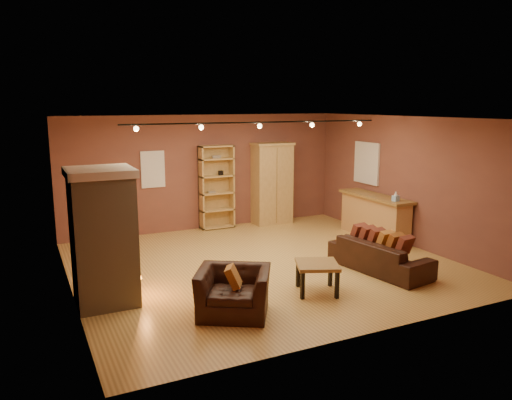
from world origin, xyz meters
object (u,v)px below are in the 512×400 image
bookcase (216,186)px  loveseat (380,250)px  bar_counter (375,216)px  coffee_table (317,267)px  fireplace (104,237)px  armoire (272,183)px  armchair (233,284)px

bookcase → loveseat: 4.69m
bar_counter → coffee_table: (-3.05, -2.35, -0.08)m
fireplace → armoire: fireplace is taller
armchair → bookcase: bearing=102.2°
bar_counter → coffee_table: 3.85m
loveseat → armoire: bearing=-8.2°
fireplace → bookcase: size_ratio=1.03×
armchair → coffee_table: 1.58m
armoire → loveseat: bearing=-89.2°
fireplace → coffee_table: (3.19, -1.06, -0.63)m
bar_counter → loveseat: bearing=-126.4°
fireplace → loveseat: bearing=-7.6°
bookcase → coffee_table: bookcase is taller
loveseat → bookcase: bearing=10.4°
fireplace → bar_counter: bearing=11.6°
fireplace → armchair: 2.13m
bookcase → armoire: (1.48, -0.15, -0.00)m
armoire → coffee_table: 4.94m
coffee_table → fireplace: bearing=161.6°
bookcase → armchair: bookcase is taller
armchair → loveseat: bearing=41.3°
armoire → bar_counter: bearing=-57.2°
bookcase → armoire: armoire is taller
armoire → loveseat: armoire is taller
fireplace → bookcase: 4.97m
fireplace → armchair: (1.62, -1.25, -0.60)m
armoire → loveseat: 4.28m
loveseat → bar_counter: bearing=-45.3°
fireplace → armoire: size_ratio=1.02×
armoire → armchair: (-3.14, -4.83, -0.59)m
bookcase → bar_counter: size_ratio=0.99×
armoire → loveseat: size_ratio=1.02×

